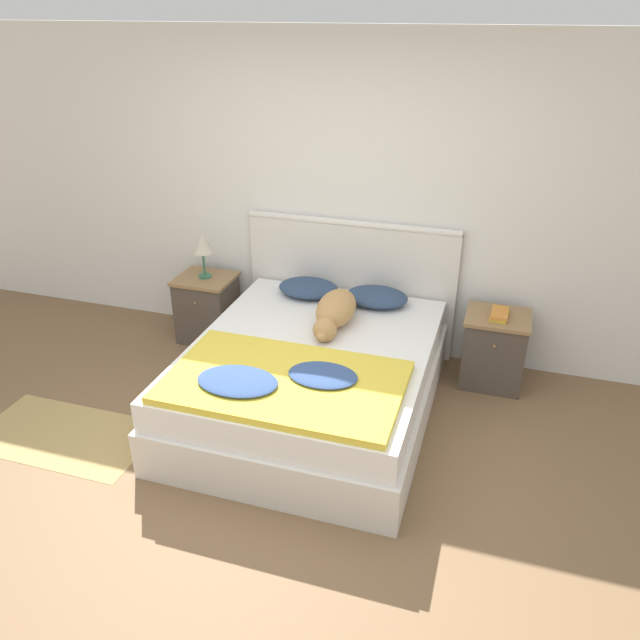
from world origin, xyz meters
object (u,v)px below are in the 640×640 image
at_px(table_lamp, 202,246).
at_px(dog, 335,311).
at_px(book_stack, 500,314).
at_px(nightstand_left, 208,308).
at_px(nightstand_right, 494,349).
at_px(pillow_right, 377,297).
at_px(bed, 311,379).
at_px(pillow_left, 308,288).

bearing_deg(table_lamp, dog, -19.38).
height_order(dog, book_stack, dog).
bearing_deg(nightstand_left, dog, -19.13).
bearing_deg(nightstand_left, table_lamp, 90.00).
distance_m(nightstand_right, book_stack, 0.31).
relative_size(pillow_right, table_lamp, 1.30).
height_order(bed, nightstand_left, nightstand_left).
xyz_separation_m(nightstand_right, table_lamp, (-2.44, 0.01, 0.58)).
xyz_separation_m(bed, dog, (0.07, 0.35, 0.39)).
relative_size(nightstand_left, book_stack, 2.58).
relative_size(bed, dog, 2.82).
bearing_deg(nightstand_right, dog, -158.79).
bearing_deg(book_stack, table_lamp, 179.31).
relative_size(nightstand_left, dog, 0.80).
height_order(nightstand_right, pillow_left, pillow_left).
bearing_deg(pillow_left, pillow_right, 0.00).
bearing_deg(bed, dog, 78.99).
height_order(nightstand_left, dog, dog).
relative_size(nightstand_left, pillow_right, 1.18).
xyz_separation_m(bed, nightstand_right, (1.22, 0.80, 0.02)).
bearing_deg(book_stack, dog, -159.86).
relative_size(bed, pillow_right, 4.18).
bearing_deg(bed, table_lamp, 146.56).
relative_size(nightstand_right, pillow_left, 1.18).
height_order(nightstand_right, dog, dog).
xyz_separation_m(pillow_left, table_lamp, (-0.94, 0.01, 0.26)).
height_order(book_stack, table_lamp, table_lamp).
bearing_deg(book_stack, pillow_right, 178.88).
xyz_separation_m(nightstand_right, dog, (-1.15, -0.45, 0.37)).
relative_size(nightstand_right, dog, 0.80).
height_order(bed, nightstand_right, nightstand_right).
bearing_deg(table_lamp, book_stack, -0.69).
distance_m(pillow_right, table_lamp, 1.53).
xyz_separation_m(pillow_right, table_lamp, (-1.51, 0.01, 0.26)).
distance_m(bed, book_stack, 1.49).
bearing_deg(pillow_left, nightstand_left, 179.71).
bearing_deg(table_lamp, nightstand_left, -90.00).
height_order(dog, table_lamp, table_lamp).
bearing_deg(nightstand_right, bed, -146.76).
relative_size(bed, nightstand_left, 3.53).
height_order(nightstand_right, book_stack, book_stack).
relative_size(bed, table_lamp, 5.43).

